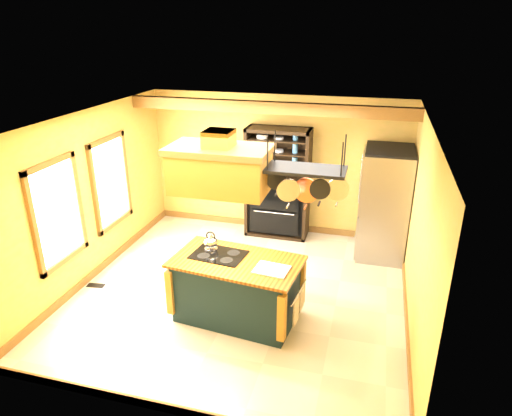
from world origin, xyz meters
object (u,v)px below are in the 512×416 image
at_px(range_hood, 220,167).
at_px(hutch, 278,194).
at_px(refrigerator, 384,206).
at_px(kitchen_island, 237,289).
at_px(pot_rack, 306,178).

bearing_deg(range_hood, hutch, 87.31).
bearing_deg(hutch, refrigerator, -10.55).
distance_m(range_hood, refrigerator, 3.54).
height_order(refrigerator, hutch, hutch).
bearing_deg(range_hood, kitchen_island, 0.29).
bearing_deg(pot_rack, kitchen_island, -179.37).
xyz_separation_m(kitchen_island, pot_rack, (0.91, 0.01, 1.71)).
distance_m(pot_rack, hutch, 3.33).
height_order(range_hood, hutch, range_hood).
distance_m(pot_rack, refrigerator, 2.99).
bearing_deg(kitchen_island, hutch, 97.51).
distance_m(kitchen_island, hutch, 2.92).
bearing_deg(refrigerator, pot_rack, -111.91).
bearing_deg(pot_rack, range_hood, -179.43).
distance_m(kitchen_island, pot_rack, 1.94).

